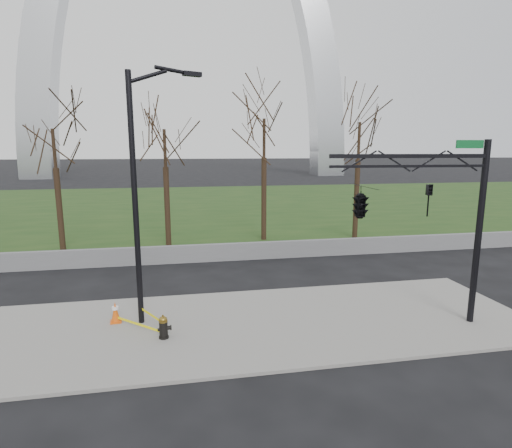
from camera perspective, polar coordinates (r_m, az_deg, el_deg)
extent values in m
plane|color=black|center=(13.70, 0.66, -14.04)|extent=(500.00, 500.00, 0.00)
cube|color=gray|center=(13.68, 0.66, -13.85)|extent=(18.00, 6.00, 0.10)
cube|color=#1B3814|center=(42.67, -7.18, 2.79)|extent=(120.00, 40.00, 0.06)
cube|color=#59595B|center=(21.03, -3.57, -3.95)|extent=(60.00, 0.30, 0.90)
cylinder|color=black|center=(12.90, -12.91, -15.33)|extent=(0.30, 0.30, 0.05)
cylinder|color=black|center=(12.80, -12.96, -14.38)|extent=(0.23, 0.23, 0.53)
cylinder|color=black|center=(12.79, -12.12, -14.15)|extent=(0.19, 0.16, 0.14)
cylinder|color=black|center=(12.79, -13.56, -14.34)|extent=(0.10, 0.10, 0.09)
cylinder|color=brown|center=(12.69, -13.01, -13.23)|extent=(0.26, 0.26, 0.05)
ellipsoid|color=brown|center=(12.67, -13.02, -13.01)|extent=(0.25, 0.25, 0.18)
cylinder|color=brown|center=(12.62, -13.04, -12.57)|extent=(0.05, 0.05, 0.07)
cube|color=#D54E0B|center=(14.39, -19.20, -12.88)|extent=(0.39, 0.39, 0.04)
cone|color=#D54E0B|center=(14.26, -19.28, -11.60)|extent=(0.28, 0.28, 0.65)
cylinder|color=white|center=(14.22, -19.31, -11.16)|extent=(0.21, 0.21, 0.10)
cylinder|color=black|center=(13.11, -16.73, 2.64)|extent=(0.18, 0.18, 8.00)
cylinder|color=black|center=(13.31, -15.21, 19.49)|extent=(1.23, 0.53, 0.56)
cylinder|color=black|center=(13.60, -11.57, 20.50)|extent=(1.18, 0.51, 0.22)
cube|color=black|center=(13.79, -9.05, 20.22)|extent=(0.64, 0.41, 0.14)
cylinder|color=black|center=(14.65, 28.96, -1.42)|extent=(0.20, 0.20, 6.00)
cube|color=black|center=(13.02, 21.02, 8.97)|extent=(5.00, 0.33, 0.12)
cube|color=black|center=(13.03, 20.94, 7.66)|extent=(5.00, 0.29, 0.08)
cube|color=#0C5926|center=(14.04, 28.02, 9.95)|extent=(0.90, 0.08, 0.25)
imported|color=black|center=(13.46, 23.26, 3.08)|extent=(0.17, 0.21, 1.00)
imported|color=black|center=(12.46, 14.57, 3.06)|extent=(0.63, 2.50, 1.00)
cube|color=yellow|center=(13.33, -14.56, -12.39)|extent=(0.77, 1.30, 0.08)
cube|color=yellow|center=(13.56, -16.28, -13.48)|extent=(1.60, 1.46, 0.08)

